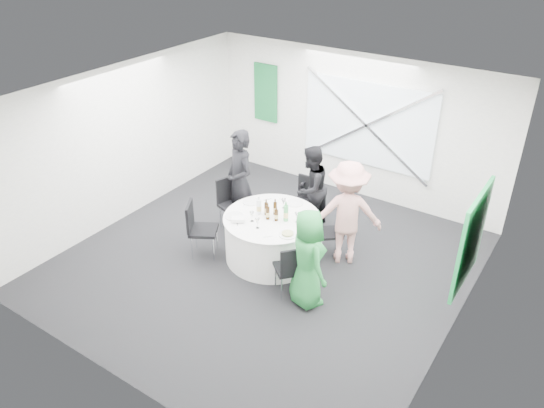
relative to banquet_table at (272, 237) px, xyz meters
The scene contains 47 objects.
floor 0.43m from the banquet_table, 90.00° to the right, with size 6.00×6.00×0.00m, color black.
ceiling 2.43m from the banquet_table, 90.00° to the right, with size 6.00×6.00×0.00m, color silver.
wall_back 2.98m from the banquet_table, 90.00° to the left, with size 6.00×6.00×0.00m, color silver.
wall_front 3.36m from the banquet_table, 90.00° to the right, with size 6.00×6.00×0.00m, color silver.
wall_left 3.17m from the banquet_table, behind, with size 6.00×6.00×0.00m, color silver.
wall_right 3.17m from the banquet_table, ahead, with size 6.00×6.00×0.00m, color silver.
window_panel 2.99m from the banquet_table, 83.80° to the left, with size 2.60×0.03×1.60m, color silver.
window_brace_a 2.96m from the banquet_table, 83.71° to the left, with size 0.05×0.05×3.16m, color silver.
window_brace_b 2.96m from the banquet_table, 83.71° to the left, with size 0.05×0.05×3.16m, color silver.
green_banner 3.65m from the banquet_table, 126.03° to the left, with size 0.55×0.04×1.20m, color #125C2E.
green_sign 3.08m from the banquet_table, ahead, with size 0.05×1.20×1.40m, color #18873F.
banquet_table is the anchor object (origin of this frame).
chair_back 1.22m from the banquet_table, 94.50° to the left, with size 0.44×0.45×0.91m.
chair_back_left 1.22m from the banquet_table, 161.46° to the left, with size 0.54×0.54×0.94m.
chair_back_right 1.04m from the banquet_table, 39.10° to the left, with size 0.54×0.54×0.84m.
chair_front_right 1.03m from the banquet_table, 40.72° to the right, with size 0.57×0.56×0.88m.
chair_front_left 1.22m from the banquet_table, 149.79° to the right, with size 0.60×0.59×0.96m.
person_man_back_left 1.23m from the banquet_table, 154.23° to the left, with size 0.67×0.44×1.84m, color black.
person_man_back 1.24m from the banquet_table, 89.09° to the left, with size 0.75×0.41×1.54m, color black.
person_woman_pink 1.28m from the banquet_table, 30.87° to the left, with size 1.13×0.52×1.74m, color tan.
person_woman_green 1.29m from the banquet_table, 32.23° to the right, with size 0.74×0.48×1.52m, color #227E37.
plate_back 0.70m from the banquet_table, 83.40° to the left, with size 0.28×0.28×0.01m.
plate_back_left 0.71m from the banquet_table, 159.21° to the left, with size 0.29×0.29×0.01m.
plate_back_right 0.69m from the banquet_table, 32.47° to the left, with size 0.26×0.26×0.04m.
plate_front_right 0.69m from the banquet_table, 31.84° to the right, with size 0.27×0.27×0.04m.
plate_front_left 0.71m from the banquet_table, 147.57° to the right, with size 0.30×0.30×0.01m.
napkin 0.69m from the banquet_table, 131.66° to the right, with size 0.20×0.13×0.06m, color silver.
beer_bottle_a 0.50m from the banquet_table, behind, with size 0.06×0.06×0.27m.
beer_bottle_b 0.50m from the banquet_table, 93.77° to the left, with size 0.06×0.06×0.28m.
beer_bottle_c 0.49m from the banquet_table, 21.90° to the right, with size 0.06×0.06×0.25m.
beer_bottle_d 0.49m from the banquet_table, 105.04° to the right, with size 0.06×0.06×0.28m.
green_water_bottle 0.56m from the banquet_table, ahead, with size 0.08×0.08×0.33m.
clear_water_bottle 0.56m from the banquet_table, behind, with size 0.08×0.08×0.31m.
wine_glass_a 0.64m from the banquet_table, 90.77° to the right, with size 0.07×0.07×0.17m.
wine_glass_b 0.61m from the banquet_table, 124.77° to the right, with size 0.07×0.07×0.17m.
wine_glass_c 0.61m from the banquet_table, 90.73° to the left, with size 0.07×0.07×0.17m.
wine_glass_d 0.65m from the banquet_table, 12.62° to the left, with size 0.07×0.07×0.17m.
fork_a 0.69m from the banquet_table, 153.78° to the right, with size 0.01×0.15×0.01m, color silver.
knife_a 0.69m from the banquet_table, 124.98° to the right, with size 0.01×0.15×0.01m, color silver.
fork_b 0.69m from the banquet_table, 76.23° to the left, with size 0.01×0.15×0.01m, color silver.
knife_b 0.69m from the banquet_table, 104.74° to the left, with size 0.01×0.15×0.01m, color silver.
fork_c 0.69m from the banquet_table, 61.90° to the right, with size 0.01×0.15×0.01m, color silver.
knife_c 0.69m from the banquet_table, 28.00° to the right, with size 0.01×0.15×0.01m, color silver.
fork_d 0.69m from the banquet_table, 17.03° to the left, with size 0.01×0.15×0.01m, color silver.
knife_d 0.69m from the banquet_table, 48.34° to the left, with size 0.01×0.15×0.01m, color silver.
fork_e 0.69m from the banquet_table, 131.98° to the left, with size 0.01×0.15×0.01m, color silver.
knife_e 0.69m from the banquet_table, 168.36° to the left, with size 0.01×0.15×0.01m, color silver.
Camera 1 is at (4.01, -5.79, 5.10)m, focal length 35.00 mm.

